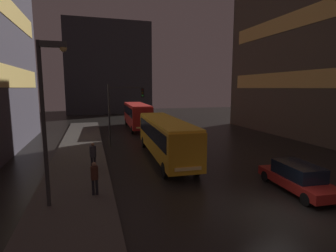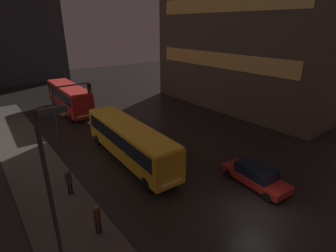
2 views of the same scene
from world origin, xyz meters
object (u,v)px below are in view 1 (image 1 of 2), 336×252
bus_far (137,113)px  car_taxi (298,177)px  pedestrian_mid (93,153)px  traffic_light_main (122,104)px  pedestrian_near (95,175)px  bus_near (165,135)px  street_lamp_sidewalk (48,99)px

bus_far → car_taxi: bus_far is taller
pedestrian_mid → traffic_light_main: (2.84, 7.47, 2.76)m
car_taxi → pedestrian_mid: pedestrian_mid is taller
car_taxi → pedestrian_near: pedestrian_near is taller
bus_near → traffic_light_main: bearing=-62.0°
traffic_light_main → car_taxi: bearing=-61.1°
traffic_light_main → street_lamp_sidewalk: street_lamp_sidewalk is taller
bus_near → pedestrian_near: size_ratio=6.76×
street_lamp_sidewalk → bus_near: bearing=42.9°
traffic_light_main → pedestrian_near: bearing=-103.4°
street_lamp_sidewalk → traffic_light_main: bearing=69.5°
bus_far → pedestrian_near: size_ratio=6.27×
bus_near → pedestrian_near: 8.30m
bus_near → car_taxi: (5.11, -8.42, -1.17)m
bus_near → street_lamp_sidewalk: 10.52m
bus_near → street_lamp_sidewalk: size_ratio=1.57×
pedestrian_mid → street_lamp_sidewalk: 6.58m
pedestrian_mid → traffic_light_main: bearing=-104.3°
bus_far → pedestrian_near: bus_far is taller
bus_near → traffic_light_main: 6.60m
bus_far → pedestrian_near: 23.00m
car_taxi → traffic_light_main: (-7.78, 14.08, 3.26)m
car_taxi → pedestrian_mid: bearing=-27.5°
bus_far → pedestrian_mid: (-6.05, -17.82, -0.83)m
car_taxi → street_lamp_sidewalk: size_ratio=0.66×
traffic_light_main → street_lamp_sidewalk: (-4.67, -12.49, 1.07)m
pedestrian_near → pedestrian_mid: bearing=119.1°
bus_far → car_taxi: bearing=102.5°
bus_near → pedestrian_mid: size_ratio=6.37×
bus_near → pedestrian_near: bus_near is taller
car_taxi → bus_near: bearing=-54.4°
pedestrian_near → traffic_light_main: 12.50m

